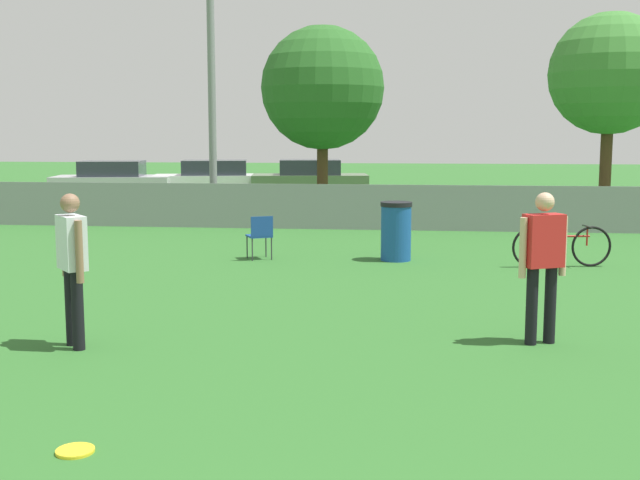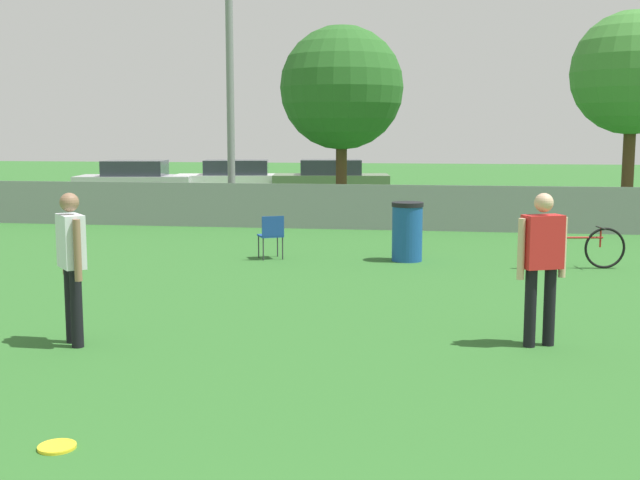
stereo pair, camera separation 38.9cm
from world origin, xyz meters
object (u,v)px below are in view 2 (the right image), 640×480
(player_thrower_red, at_px, (542,258))
(parked_car_silver, at_px, (136,181))
(folding_chair_sideline, at_px, (271,233))
(trash_bin, at_px, (407,231))
(frisbee_disc, at_px, (57,447))
(tree_far_right, at_px, (633,73))
(tree_near_pole, at_px, (342,88))
(bicycle_sideline, at_px, (575,247))
(player_receiver_white, at_px, (72,257))
(light_pole, at_px, (229,36))
(parked_car_olive, at_px, (331,180))
(parked_car_white, at_px, (237,180))

(player_thrower_red, xyz_separation_m, parked_car_silver, (-11.59, 17.39, -0.32))
(folding_chair_sideline, xyz_separation_m, trash_bin, (2.51, 0.19, 0.06))
(frisbee_disc, relative_size, trash_bin, 0.26)
(tree_far_right, bearing_deg, tree_near_pole, 179.12)
(player_thrower_red, relative_size, folding_chair_sideline, 2.08)
(tree_far_right, relative_size, bicycle_sideline, 3.18)
(player_receiver_white, relative_size, trash_bin, 1.57)
(light_pole, xyz_separation_m, frisbee_disc, (2.79, -15.43, -4.82))
(parked_car_olive, bearing_deg, trash_bin, -84.23)
(parked_car_white, relative_size, parked_car_olive, 1.07)
(player_receiver_white, distance_m, player_thrower_red, 5.16)
(player_thrower_red, distance_m, trash_bin, 6.00)
(tree_far_right, height_order, trash_bin, tree_far_right)
(player_thrower_red, bearing_deg, player_receiver_white, 164.25)
(light_pole, height_order, parked_car_olive, light_pole)
(folding_chair_sideline, height_order, parked_car_white, parked_car_white)
(tree_near_pole, distance_m, parked_car_silver, 8.75)
(tree_far_right, height_order, player_thrower_red, tree_far_right)
(light_pole, bearing_deg, player_receiver_white, -82.84)
(frisbee_disc, bearing_deg, folding_chair_sideline, 92.07)
(player_thrower_red, bearing_deg, light_pole, 95.36)
(parked_car_white, bearing_deg, light_pole, -87.23)
(light_pole, bearing_deg, tree_far_right, 11.32)
(player_receiver_white, bearing_deg, parked_car_silver, 159.17)
(tree_near_pole, relative_size, frisbee_disc, 18.78)
(tree_near_pole, xyz_separation_m, frisbee_disc, (0.12, -17.67, -3.58))
(light_pole, height_order, parked_car_silver, light_pole)
(light_pole, relative_size, player_thrower_red, 4.81)
(light_pole, xyz_separation_m, parked_car_silver, (-4.89, 5.50, -4.17))
(player_thrower_red, distance_m, frisbee_disc, 5.37)
(tree_far_right, relative_size, player_receiver_white, 3.29)
(folding_chair_sideline, bearing_deg, bicycle_sideline, 150.96)
(tree_far_right, distance_m, frisbee_disc, 19.59)
(tree_near_pole, relative_size, parked_car_olive, 1.28)
(folding_chair_sideline, relative_size, trash_bin, 0.76)
(folding_chair_sideline, height_order, parked_car_silver, parked_car_silver)
(player_receiver_white, height_order, frisbee_disc, player_receiver_white)
(trash_bin, bearing_deg, bicycle_sideline, -8.16)
(player_receiver_white, relative_size, parked_car_olive, 0.40)
(light_pole, bearing_deg, folding_chair_sideline, -68.79)
(player_receiver_white, xyz_separation_m, frisbee_disc, (1.20, -2.81, -0.98))
(player_receiver_white, distance_m, parked_car_olive, 19.50)
(tree_near_pole, relative_size, trash_bin, 4.96)
(light_pole, relative_size, bicycle_sideline, 4.64)
(light_pole, relative_size, tree_near_pole, 1.52)
(frisbee_disc, height_order, parked_car_silver, parked_car_silver)
(tree_far_right, xyz_separation_m, parked_car_white, (-12.19, 4.53, -3.25))
(parked_car_olive, bearing_deg, parked_car_white, 175.54)
(tree_far_right, bearing_deg, player_receiver_white, -121.36)
(tree_far_right, relative_size, parked_car_white, 1.25)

